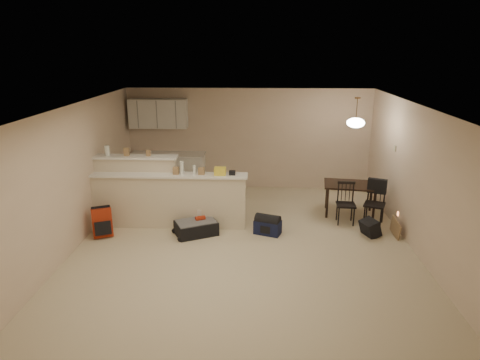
# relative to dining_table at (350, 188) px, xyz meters

# --- Properties ---
(room) EXTENTS (7.00, 7.02, 2.50)m
(room) POSITION_rel_dining_table_xyz_m (-2.20, -1.71, 0.65)
(room) COLOR beige
(room) RESTS_ON ground
(breakfast_bar) EXTENTS (3.08, 0.58, 1.39)m
(breakfast_bar) POSITION_rel_dining_table_xyz_m (-3.96, -0.72, 0.01)
(breakfast_bar) COLOR beige
(breakfast_bar) RESTS_ON ground
(upper_cabinets) EXTENTS (1.40, 0.34, 0.70)m
(upper_cabinets) POSITION_rel_dining_table_xyz_m (-4.40, 1.61, 1.30)
(upper_cabinets) COLOR white
(upper_cabinets) RESTS_ON room
(kitchen_counter) EXTENTS (1.80, 0.60, 0.90)m
(kitchen_counter) POSITION_rel_dining_table_xyz_m (-4.20, 1.48, -0.15)
(kitchen_counter) COLOR white
(kitchen_counter) RESTS_ON ground
(thermostat) EXTENTS (0.02, 0.12, 0.12)m
(thermostat) POSITION_rel_dining_table_xyz_m (0.78, -0.16, 0.90)
(thermostat) COLOR beige
(thermostat) RESTS_ON room
(jar) EXTENTS (0.10, 0.10, 0.20)m
(jar) POSITION_rel_dining_table_xyz_m (-4.94, -0.59, 0.89)
(jar) COLOR silver
(jar) RESTS_ON breakfast_bar
(cereal_box) EXTENTS (0.10, 0.07, 0.16)m
(cereal_box) POSITION_rel_dining_table_xyz_m (-4.56, -0.59, 0.87)
(cereal_box) COLOR #98754E
(cereal_box) RESTS_ON breakfast_bar
(small_box) EXTENTS (0.08, 0.06, 0.12)m
(small_box) POSITION_rel_dining_table_xyz_m (-4.12, -0.59, 0.85)
(small_box) COLOR #98754E
(small_box) RESTS_ON breakfast_bar
(bottle_a) EXTENTS (0.07, 0.07, 0.26)m
(bottle_a) POSITION_rel_dining_table_xyz_m (-3.43, -0.81, 0.62)
(bottle_a) COLOR silver
(bottle_a) RESTS_ON breakfast_bar
(bottle_b) EXTENTS (0.06, 0.06, 0.18)m
(bottle_b) POSITION_rel_dining_table_xyz_m (-3.19, -0.81, 0.58)
(bottle_b) COLOR silver
(bottle_b) RESTS_ON breakfast_bar
(bag_lump) EXTENTS (0.22, 0.18, 0.14)m
(bag_lump) POSITION_rel_dining_table_xyz_m (-2.69, -0.81, 0.56)
(bag_lump) COLOR #98754E
(bag_lump) RESTS_ON breakfast_bar
(pouch) EXTENTS (0.12, 0.10, 0.08)m
(pouch) POSITION_rel_dining_table_xyz_m (-2.46, -0.81, 0.53)
(pouch) COLOR #98754E
(pouch) RESTS_ON breakfast_bar
(extra_item_x) EXTENTS (0.12, 0.10, 0.14)m
(extra_item_x) POSITION_rel_dining_table_xyz_m (-3.05, -0.81, 0.56)
(extra_item_x) COLOR #98754E
(extra_item_x) RESTS_ON breakfast_bar
(extra_item_y) EXTENTS (0.11, 0.10, 0.14)m
(extra_item_y) POSITION_rel_dining_table_xyz_m (-3.55, -0.81, 0.56)
(extra_item_y) COLOR #98754E
(extra_item_y) RESTS_ON breakfast_bar
(dining_table) EXTENTS (1.18, 0.87, 0.68)m
(dining_table) POSITION_rel_dining_table_xyz_m (0.00, 0.00, 0.00)
(dining_table) COLOR black
(dining_table) RESTS_ON ground
(pendant_lamp) EXTENTS (0.36, 0.36, 0.62)m
(pendant_lamp) POSITION_rel_dining_table_xyz_m (-0.00, -0.00, 1.39)
(pendant_lamp) COLOR brown
(pendant_lamp) RESTS_ON room
(dining_chair_near) EXTENTS (0.39, 0.37, 0.84)m
(dining_chair_near) POSITION_rel_dining_table_xyz_m (-0.18, -0.50, -0.18)
(dining_chair_near) COLOR black
(dining_chair_near) RESTS_ON ground
(dining_chair_far) EXTENTS (0.50, 0.49, 0.90)m
(dining_chair_far) POSITION_rel_dining_table_xyz_m (0.38, -0.53, -0.15)
(dining_chair_far) COLOR black
(dining_chair_far) RESTS_ON ground
(suitcase) EXTENTS (0.90, 0.78, 0.26)m
(suitcase) POSITION_rel_dining_table_xyz_m (-3.13, -1.18, -0.47)
(suitcase) COLOR black
(suitcase) RESTS_ON ground
(red_backpack) EXTENTS (0.42, 0.35, 0.54)m
(red_backpack) POSITION_rel_dining_table_xyz_m (-4.90, -1.32, -0.33)
(red_backpack) COLOR #A92A13
(red_backpack) RESTS_ON ground
(navy_duffel) EXTENTS (0.56, 0.43, 0.27)m
(navy_duffel) POSITION_rel_dining_table_xyz_m (-1.76, -1.10, -0.46)
(navy_duffel) COLOR #13193C
(navy_duffel) RESTS_ON ground
(black_daypack) EXTENTS (0.35, 0.41, 0.31)m
(black_daypack) POSITION_rel_dining_table_xyz_m (0.18, -1.10, -0.45)
(black_daypack) COLOR black
(black_daypack) RESTS_ON ground
(cardboard_sheet) EXTENTS (0.05, 0.44, 0.34)m
(cardboard_sheet) POSITION_rel_dining_table_xyz_m (0.65, -1.12, -0.43)
(cardboard_sheet) COLOR #98754E
(cardboard_sheet) RESTS_ON ground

